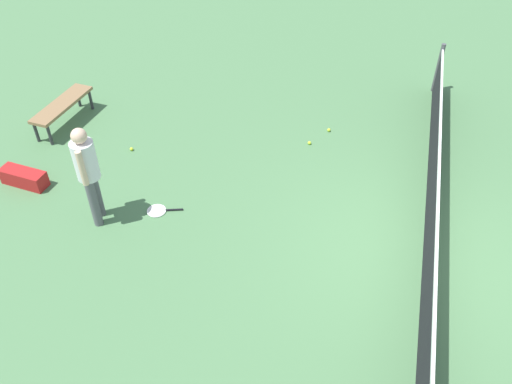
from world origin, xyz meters
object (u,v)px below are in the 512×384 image
Objects in this scene: tennis_ball_near_player at (329,130)px; equipment_bag at (22,177)px; tennis_ball_baseline at (132,149)px; player_near_side at (87,169)px; tennis_racket_near_player at (158,211)px; tennis_ball_midcourt at (309,143)px; courtside_bench at (62,106)px.

tennis_ball_near_player is 5.60m from equipment_bag.
tennis_ball_near_player is 3.76m from tennis_ball_baseline.
player_near_side reaches higher than tennis_ball_near_player.
tennis_racket_near_player is 2.49m from equipment_bag.
tennis_ball_near_player and tennis_ball_midcourt have the same top height.
equipment_bag reaches higher than tennis_ball_midcourt.
tennis_ball_midcourt is at bearing -28.02° from tennis_ball_near_player.
tennis_ball_baseline is at bearing 135.49° from equipment_bag.
courtside_bench reaches higher than equipment_bag.
tennis_ball_baseline is at bearing -70.92° from tennis_ball_midcourt.
tennis_ball_baseline reaches higher than tennis_racket_near_player.
tennis_ball_midcourt is at bearing 97.48° from courtside_bench.
player_near_side is 3.04m from courtside_bench.
tennis_ball_midcourt is (-2.89, 2.79, -0.98)m from player_near_side.
tennis_ball_near_player is at bearing 122.05° from equipment_bag.
player_near_side is 2.80× the size of tennis_racket_near_player.
tennis_ball_near_player is (-3.00, 2.26, 0.02)m from tennis_racket_near_player.
tennis_racket_near_player is (-0.41, 0.81, -1.00)m from player_near_side.
tennis_ball_near_player and tennis_ball_baseline have the same top height.
equipment_bag reaches higher than tennis_ball_near_player.
tennis_racket_near_player is 0.74× the size of equipment_bag.
equipment_bag is at bearing -104.71° from player_near_side.
tennis_racket_near_player is 9.19× the size of tennis_ball_baseline.
player_near_side is 25.76× the size of tennis_ball_baseline.
tennis_ball_midcourt is 3.30m from tennis_ball_baseline.
tennis_ball_near_player is 0.04× the size of courtside_bench.
tennis_ball_midcourt is 0.04× the size of courtside_bench.
player_near_side is at bearing 10.33° from tennis_ball_baseline.
tennis_racket_near_player is 3.75m from tennis_ball_near_player.
tennis_ball_near_player reaches higher than tennis_racket_near_player.
player_near_side is at bearing -41.98° from tennis_ball_near_player.
tennis_ball_baseline is 0.04× the size of courtside_bench.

